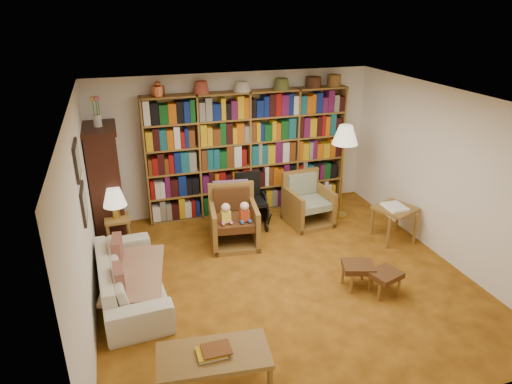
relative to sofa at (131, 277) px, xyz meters
name	(u,v)px	position (x,y,z in m)	size (l,w,h in m)	color
floor	(283,277)	(2.05, -0.20, -0.29)	(5.00, 5.00, 0.00)	#A76519
ceiling	(288,100)	(2.05, -0.20, 2.21)	(5.00, 5.00, 0.00)	white
wall_back	(235,143)	(2.05, 2.30, 0.96)	(5.00, 5.00, 0.00)	white
wall_front	(393,310)	(2.05, -2.70, 0.96)	(5.00, 5.00, 0.00)	white
wall_left	(83,222)	(-0.45, -0.20, 0.96)	(5.00, 5.00, 0.00)	white
wall_right	(445,176)	(4.55, -0.20, 0.96)	(5.00, 5.00, 0.00)	white
bookshelf	(249,149)	(2.25, 2.13, 0.88)	(3.60, 0.30, 2.42)	brown
curio_cabinet	(106,183)	(-0.20, 1.80, 0.67)	(0.50, 0.95, 2.40)	black
framed_pictures	(81,182)	(-0.43, 0.10, 1.34)	(0.03, 0.52, 0.97)	black
sofa	(131,277)	(0.00, 0.00, 0.00)	(0.77, 1.97, 0.58)	beige
sofa_throw	(134,275)	(0.05, 0.00, 0.01)	(0.72, 1.35, 0.04)	beige
cushion_left	(118,254)	(-0.13, 0.35, 0.16)	(0.12, 0.38, 0.38)	maroon
cushion_right	(120,282)	(-0.13, -0.35, 0.16)	(0.11, 0.34, 0.34)	maroon
side_table_lamp	(118,227)	(-0.10, 1.29, 0.11)	(0.38, 0.38, 0.56)	brown
table_lamp	(114,198)	(-0.10, 1.29, 0.59)	(0.35, 0.35, 0.48)	gold
armchair_leather	(232,220)	(1.65, 1.04, 0.10)	(0.84, 0.88, 0.94)	brown
armchair_sage	(306,203)	(3.07, 1.36, 0.05)	(0.78, 0.80, 0.88)	brown
wheelchair	(250,202)	(2.10, 1.56, 0.13)	(0.53, 0.74, 0.92)	black
floor_lamp	(345,139)	(3.74, 1.38, 1.16)	(0.44, 0.44, 1.67)	gold
side_table_papers	(395,212)	(4.15, 0.32, 0.19)	(0.73, 0.73, 0.60)	brown
footstool_a	(358,268)	(2.93, -0.71, 0.00)	(0.50, 0.46, 0.35)	#542F16
footstool_b	(385,276)	(3.19, -0.96, -0.02)	(0.47, 0.43, 0.33)	#542F16
coffee_table	(214,358)	(0.69, -1.88, 0.11)	(1.15, 0.66, 0.51)	brown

